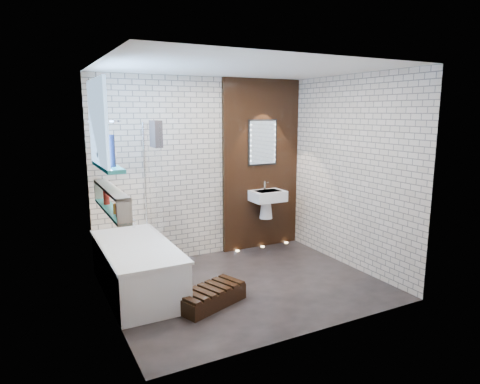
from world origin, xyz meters
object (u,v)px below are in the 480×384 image
bath_screen (153,178)px  washbasin (267,200)px  walnut_step (211,297)px  led_mirror (263,143)px  bathtub (137,268)px

bath_screen → washbasin: (1.82, 0.18, -0.49)m
walnut_step → led_mirror: bearing=44.7°
washbasin → led_mirror: (0.00, 0.16, 0.86)m
bathtub → bath_screen: bearing=51.1°
bathtub → washbasin: washbasin is taller
bath_screen → washbasin: size_ratio=2.41×
bath_screen → led_mirror: 1.89m
bathtub → led_mirror: size_ratio=2.49×
led_mirror → walnut_step: 2.68m
walnut_step → bathtub: bearing=129.8°
washbasin → walnut_step: 2.19m
led_mirror → walnut_step: (-1.55, -1.53, -1.56)m
bathtub → walnut_step: 1.00m
bathtub → walnut_step: bathtub is taller
bath_screen → washbasin: bearing=5.8°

